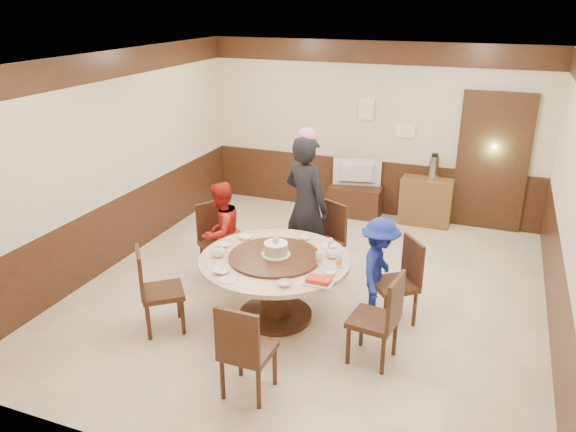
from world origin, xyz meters
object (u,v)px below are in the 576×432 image
at_px(birthday_cake, 276,249).
at_px(television, 357,173).
at_px(thermos, 434,168).
at_px(tv_stand, 356,201).
at_px(banquet_table, 275,276).
at_px(person_red, 221,232).
at_px(shrimp_platter, 319,281).
at_px(side_cabinet, 426,201).
at_px(person_standing, 306,206).
at_px(person_blue, 379,269).

bearing_deg(birthday_cake, television, 89.71).
bearing_deg(thermos, tv_stand, -178.59).
bearing_deg(banquet_table, person_red, 147.69).
distance_m(banquet_table, birthday_cake, 0.32).
distance_m(shrimp_platter, side_cabinet, 3.95).
bearing_deg(side_cabinet, thermos, 0.00).
distance_m(side_cabinet, thermos, 0.57).
bearing_deg(television, shrimp_platter, 87.36).
bearing_deg(side_cabinet, banquet_table, -108.34).
height_order(television, side_cabinet, television).
relative_size(shrimp_platter, thermos, 0.79).
relative_size(banquet_table, person_standing, 0.90).
relative_size(person_blue, birthday_cake, 3.72).
xyz_separation_m(person_standing, side_cabinet, (1.24, 2.28, -0.55)).
bearing_deg(person_red, shrimp_platter, 70.13).
xyz_separation_m(person_blue, birthday_cake, (-1.06, -0.43, 0.26)).
relative_size(banquet_table, side_cabinet, 2.09).
xyz_separation_m(person_red, birthday_cake, (1.00, -0.61, 0.20)).
distance_m(tv_stand, television, 0.48).
relative_size(shrimp_platter, tv_stand, 0.35).
height_order(side_cabinet, thermos, thermos).
distance_m(banquet_table, tv_stand, 3.49).
bearing_deg(shrimp_platter, banquet_table, 148.75).
xyz_separation_m(side_cabinet, thermos, (0.07, 0.00, 0.56)).
xyz_separation_m(birthday_cake, side_cabinet, (1.16, 3.49, -0.48)).
height_order(banquet_table, side_cabinet, banquet_table).
bearing_deg(person_red, person_blue, 97.11).
height_order(banquet_table, person_red, person_red).
bearing_deg(banquet_table, tv_stand, 89.65).
distance_m(person_standing, thermos, 2.63).
height_order(banquet_table, tv_stand, banquet_table).
height_order(birthday_cake, television, birthday_cake).
xyz_separation_m(person_blue, television, (-1.05, 3.03, 0.13)).
distance_m(person_standing, birthday_cake, 1.21).
xyz_separation_m(banquet_table, tv_stand, (0.02, 3.48, -0.28)).
xyz_separation_m(person_standing, birthday_cake, (0.08, -1.21, -0.07)).
height_order(person_blue, thermos, person_blue).
relative_size(person_standing, television, 2.36).
bearing_deg(tv_stand, television, 0.00).
bearing_deg(side_cabinet, person_red, -126.87).
relative_size(person_red, shrimp_platter, 4.36).
relative_size(person_blue, shrimp_platter, 3.99).
bearing_deg(person_standing, shrimp_platter, 137.33).
bearing_deg(side_cabinet, person_standing, -118.42).
bearing_deg(person_red, thermos, 154.25).
relative_size(birthday_cake, television, 0.41).
relative_size(person_standing, person_red, 1.42).
xyz_separation_m(person_blue, tv_stand, (-1.05, 3.03, -0.35)).
height_order(person_red, person_blue, person_red).
xyz_separation_m(birthday_cake, shrimp_platter, (0.63, -0.41, -0.08)).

